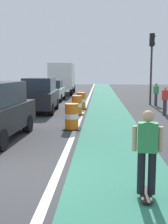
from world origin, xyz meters
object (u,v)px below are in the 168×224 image
object	(u,v)px
delivery_truck_down_block	(63,77)
parked_suv_second	(40,95)
traffic_light_corner	(152,56)
parked_sedan_third	(52,91)
traffic_barrel_front	(72,117)
skateboarder_on_lane	(147,151)
traffic_barrel_mid	(77,106)
pedestrian_waiting	(165,100)
traffic_barrel_back	(81,101)
pedestrian_crossing	(156,94)

from	to	relation	value
delivery_truck_down_block	parked_suv_second	bearing A→B (deg)	-88.52
traffic_light_corner	parked_sedan_third	bearing A→B (deg)	161.00
traffic_light_corner	traffic_barrel_front	bearing A→B (deg)	-117.09
skateboarder_on_lane	traffic_barrel_front	size ratio (longest dim) A/B	1.55
parked_suv_second	traffic_barrel_mid	size ratio (longest dim) A/B	4.29
skateboarder_on_lane	parked_sedan_third	xyz separation A→B (m)	(-4.84, 18.75, -0.08)
traffic_barrel_mid	pedestrian_waiting	size ratio (longest dim) A/B	0.68
parked_sedan_third	traffic_barrel_back	world-z (taller)	parked_sedan_third
parked_suv_second	traffic_light_corner	world-z (taller)	traffic_light_corner
parked_suv_second	traffic_barrel_mid	distance (m)	2.64
skateboarder_on_lane	pedestrian_waiting	xyz separation A→B (m)	(2.71, 10.85, -0.05)
traffic_barrel_back	pedestrian_waiting	world-z (taller)	pedestrian_waiting
traffic_light_corner	parked_suv_second	bearing A→B (deg)	-150.00
skateboarder_on_lane	traffic_barrel_front	bearing A→B (deg)	107.31
traffic_barrel_mid	traffic_light_corner	world-z (taller)	traffic_light_corner
delivery_truck_down_block	pedestrian_crossing	distance (m)	13.17
traffic_barrel_back	pedestrian_crossing	size ratio (longest dim) A/B	0.68
traffic_barrel_front	pedestrian_waiting	bearing A→B (deg)	41.79
parked_sedan_third	pedestrian_crossing	bearing A→B (deg)	-22.69
parked_suv_second	pedestrian_crossing	world-z (taller)	parked_suv_second
parked_sedan_third	traffic_barrel_mid	world-z (taller)	parked_sedan_third
pedestrian_crossing	traffic_barrel_front	bearing A→B (deg)	-120.18
parked_suv_second	pedestrian_crossing	size ratio (longest dim) A/B	2.91
traffic_barrel_back	pedestrian_waiting	xyz separation A→B (m)	(4.78, -2.46, 0.33)
traffic_barrel_front	pedestrian_waiting	xyz separation A→B (m)	(4.76, 4.26, 0.33)
parked_sedan_third	delivery_truck_down_block	bearing A→B (deg)	89.85
traffic_barrel_front	pedestrian_waiting	world-z (taller)	pedestrian_waiting
delivery_truck_down_block	pedestrian_waiting	bearing A→B (deg)	-63.43
parked_suv_second	pedestrian_crossing	distance (m)	8.33
traffic_barrel_back	delivery_truck_down_block	size ratio (longest dim) A/B	0.14
parked_suv_second	traffic_barrel_mid	xyz separation A→B (m)	(2.30, -1.18, -0.50)
traffic_light_corner	pedestrian_waiting	xyz separation A→B (m)	(-0.10, -5.26, -2.64)
skateboarder_on_lane	pedestrian_crossing	distance (m)	15.74
parked_suv_second	traffic_light_corner	bearing A→B (deg)	30.00
delivery_truck_down_block	pedestrian_waiting	distance (m)	16.87
skateboarder_on_lane	traffic_barrel_mid	xyz separation A→B (m)	(-2.16, 10.73, -0.38)
parked_sedan_third	traffic_barrel_mid	distance (m)	8.46
traffic_barrel_front	traffic_barrel_back	xyz separation A→B (m)	(-0.02, 6.72, 0.00)
parked_sedan_third	traffic_light_corner	distance (m)	8.52
traffic_barrel_mid	pedestrian_crossing	distance (m)	7.05
traffic_barrel_front	traffic_light_corner	distance (m)	11.09
skateboarder_on_lane	traffic_barrel_back	world-z (taller)	skateboarder_on_lane
pedestrian_crossing	traffic_barrel_mid	bearing A→B (deg)	-138.11
traffic_barrel_mid	pedestrian_crossing	bearing A→B (deg)	41.89
traffic_light_corner	pedestrian_crossing	world-z (taller)	traffic_light_corner
delivery_truck_down_block	skateboarder_on_lane	bearing A→B (deg)	-79.46
traffic_barrel_back	skateboarder_on_lane	bearing A→B (deg)	-81.16
traffic_barrel_front	traffic_barrel_back	world-z (taller)	same
skateboarder_on_lane	traffic_barrel_front	distance (m)	6.92
delivery_truck_down_block	pedestrian_crossing	xyz separation A→B (m)	(7.91, -10.48, -0.98)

